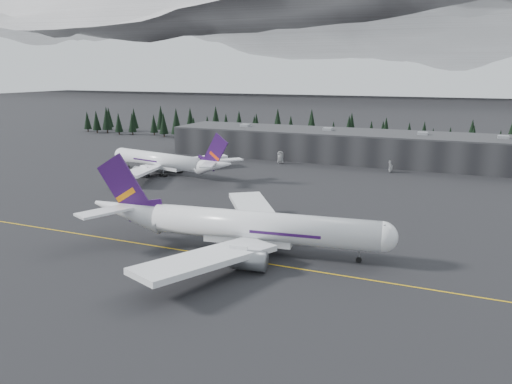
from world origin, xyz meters
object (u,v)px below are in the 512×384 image
at_px(gse_vehicle_a, 281,162).
at_px(gse_vehicle_b, 390,170).
at_px(jet_main, 236,225).
at_px(terminal, 350,146).
at_px(jet_parked, 168,162).

bearing_deg(gse_vehicle_a, gse_vehicle_b, 0.58).
xyz_separation_m(jet_main, gse_vehicle_a, (-27.27, 101.91, -4.98)).
relative_size(terminal, gse_vehicle_a, 29.94).
distance_m(jet_main, gse_vehicle_a, 105.62).
bearing_deg(terminal, jet_parked, -133.96).
relative_size(terminal, jet_parked, 2.73).
distance_m(jet_main, gse_vehicle_b, 102.80).
bearing_deg(jet_parked, jet_main, 144.37).
bearing_deg(jet_main, terminal, 84.08).
relative_size(jet_main, jet_parked, 1.17).
bearing_deg(gse_vehicle_a, jet_main, -73.35).
bearing_deg(terminal, gse_vehicle_a, -140.52).
bearing_deg(gse_vehicle_a, jet_parked, -128.02).
xyz_separation_m(jet_parked, gse_vehicle_b, (76.75, 36.76, -4.13)).
bearing_deg(gse_vehicle_b, gse_vehicle_a, -101.18).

